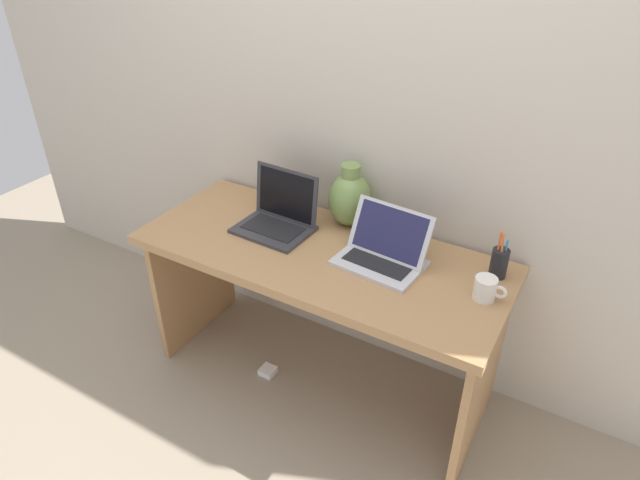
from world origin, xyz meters
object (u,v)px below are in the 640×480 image
(coffee_mug, at_px, (486,289))
(pen_cup, at_px, (499,263))
(power_brick, at_px, (268,371))
(laptop_left, at_px, (279,213))
(laptop_right, at_px, (384,249))
(green_vase, at_px, (350,198))

(coffee_mug, relative_size, pen_cup, 0.61)
(coffee_mug, bearing_deg, power_brick, -171.96)
(laptop_left, xyz_separation_m, coffee_mug, (0.90, -0.05, -0.02))
(power_brick, bearing_deg, coffee_mug, 8.04)
(laptop_right, bearing_deg, coffee_mug, -5.21)
(green_vase, bearing_deg, laptop_right, -36.95)
(laptop_left, relative_size, pen_cup, 1.67)
(green_vase, relative_size, pen_cup, 1.44)
(laptop_left, distance_m, coffee_mug, 0.90)
(pen_cup, relative_size, power_brick, 2.73)
(green_vase, height_order, pen_cup, green_vase)
(coffee_mug, xyz_separation_m, pen_cup, (0.00, 0.16, 0.02))
(laptop_right, relative_size, coffee_mug, 2.97)
(laptop_left, xyz_separation_m, pen_cup, (0.90, 0.11, -0.00))
(coffee_mug, distance_m, pen_cup, 0.16)
(pen_cup, distance_m, power_brick, 1.20)
(laptop_left, height_order, green_vase, green_vase)
(coffee_mug, height_order, pen_cup, pen_cup)
(pen_cup, bearing_deg, green_vase, 174.23)
(laptop_left, relative_size, green_vase, 1.16)
(green_vase, distance_m, power_brick, 0.92)
(laptop_right, bearing_deg, laptop_left, 178.17)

